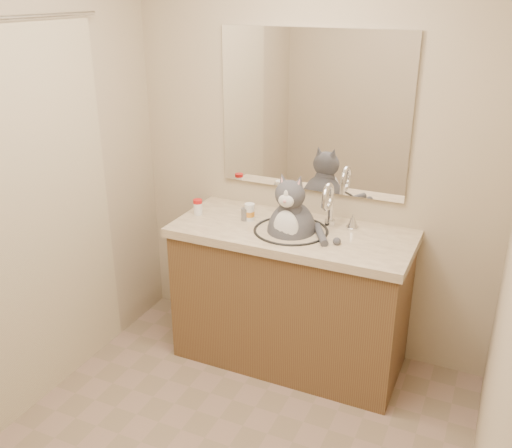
{
  "coord_description": "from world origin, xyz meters",
  "views": [
    {
      "loc": [
        1.02,
        -1.77,
        2.09
      ],
      "look_at": [
        -0.08,
        0.65,
        0.99
      ],
      "focal_mm": 40.0,
      "sensor_mm": 36.0,
      "label": 1
    }
  ],
  "objects_px": {
    "pill_bottle_orange": "(250,212)",
    "pill_bottle_redcap": "(198,207)",
    "grey_canister": "(245,214)",
    "cat": "(291,229)"
  },
  "relations": [
    {
      "from": "pill_bottle_redcap",
      "to": "grey_canister",
      "type": "distance_m",
      "value": 0.29
    },
    {
      "from": "cat",
      "to": "grey_canister",
      "type": "xyz_separation_m",
      "value": [
        -0.3,
        0.04,
        0.02
      ]
    },
    {
      "from": "pill_bottle_redcap",
      "to": "pill_bottle_orange",
      "type": "relative_size",
      "value": 0.93
    },
    {
      "from": "grey_canister",
      "to": "cat",
      "type": "bearing_deg",
      "value": -7.63
    },
    {
      "from": "pill_bottle_orange",
      "to": "grey_canister",
      "type": "relative_size",
      "value": 1.38
    },
    {
      "from": "grey_canister",
      "to": "pill_bottle_redcap",
      "type": "bearing_deg",
      "value": -173.25
    },
    {
      "from": "pill_bottle_orange",
      "to": "pill_bottle_redcap",
      "type": "bearing_deg",
      "value": -171.58
    },
    {
      "from": "pill_bottle_orange",
      "to": "cat",
      "type": "bearing_deg",
      "value": -10.69
    },
    {
      "from": "pill_bottle_orange",
      "to": "grey_canister",
      "type": "xyz_separation_m",
      "value": [
        -0.02,
        -0.01,
        -0.01
      ]
    },
    {
      "from": "cat",
      "to": "grey_canister",
      "type": "height_order",
      "value": "cat"
    }
  ]
}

